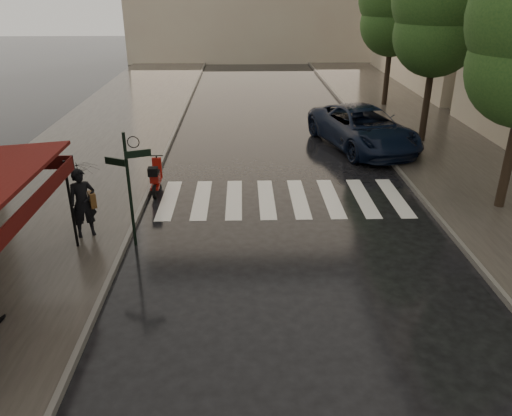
{
  "coord_description": "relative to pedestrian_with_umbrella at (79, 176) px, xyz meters",
  "views": [
    {
      "loc": [
        1.71,
        -8.85,
        6.43
      ],
      "look_at": [
        2.01,
        2.21,
        1.4
      ],
      "focal_mm": 35.0,
      "sensor_mm": 36.0,
      "label": 1
    }
  ],
  "objects": [
    {
      "name": "tree_far",
      "position": [
        12.27,
        15.62,
        3.63
      ],
      "size": [
        3.8,
        3.8,
        8.16
      ],
      "color": "black",
      "rests_on": "sidewalk_far"
    },
    {
      "name": "curb_far",
      "position": [
        10.02,
        8.62,
        -1.76
      ],
      "size": [
        0.12,
        60.0,
        0.16
      ],
      "primitive_type": "cube",
      "color": "#595651",
      "rests_on": "ground"
    },
    {
      "name": "crosswalk",
      "position": [
        5.54,
        2.62,
        -1.82
      ],
      "size": [
        7.85,
        3.2,
        0.01
      ],
      "color": "silver",
      "rests_on": "ground"
    },
    {
      "name": "parked_car",
      "position": [
        9.31,
        8.04,
        -0.99
      ],
      "size": [
        4.32,
        6.61,
        1.69
      ],
      "primitive_type": "imported",
      "rotation": [
        0.0,
        0.0,
        0.27
      ],
      "color": "black",
      "rests_on": "ground"
    },
    {
      "name": "signpost",
      "position": [
        1.37,
        -0.38,
        0.0
      ],
      "size": [
        1.17,
        0.29,
        3.1
      ],
      "color": "black",
      "rests_on": "ground"
    },
    {
      "name": "tree_mid",
      "position": [
        12.07,
        8.62,
        3.76
      ],
      "size": [
        3.8,
        3.8,
        8.34
      ],
      "color": "black",
      "rests_on": "sidewalk_far"
    },
    {
      "name": "pedestrian_with_umbrella",
      "position": [
        0.0,
        0.0,
        0.0
      ],
      "size": [
        1.52,
        1.53,
        2.58
      ],
      "rotation": [
        0.0,
        0.0,
        0.48
      ],
      "color": "black",
      "rests_on": "sidewalk_near"
    },
    {
      "name": "sidewalk_far",
      "position": [
        12.82,
        8.62,
        -1.77
      ],
      "size": [
        5.5,
        60.0,
        0.12
      ],
      "primitive_type": "cube",
      "color": "#38332D",
      "rests_on": "ground"
    },
    {
      "name": "ground",
      "position": [
        2.57,
        -3.38,
        -1.83
      ],
      "size": [
        120.0,
        120.0,
        0.0
      ],
      "primitive_type": "plane",
      "color": "black",
      "rests_on": "ground"
    },
    {
      "name": "curb_near",
      "position": [
        1.12,
        8.62,
        -1.76
      ],
      "size": [
        0.12,
        60.0,
        0.16
      ],
      "primitive_type": "cube",
      "color": "#595651",
      "rests_on": "ground"
    },
    {
      "name": "sidewalk_near",
      "position": [
        -1.93,
        8.62,
        -1.77
      ],
      "size": [
        6.0,
        60.0,
        0.12
      ],
      "primitive_type": "cube",
      "color": "#38332D",
      "rests_on": "ground"
    },
    {
      "name": "scooter",
      "position": [
        1.37,
        3.31,
        -1.33
      ],
      "size": [
        0.44,
        1.66,
        1.09
      ],
      "rotation": [
        0.0,
        0.0,
        0.04
      ],
      "color": "black",
      "rests_on": "ground"
    }
  ]
}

